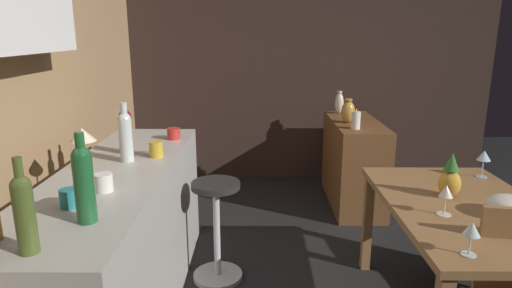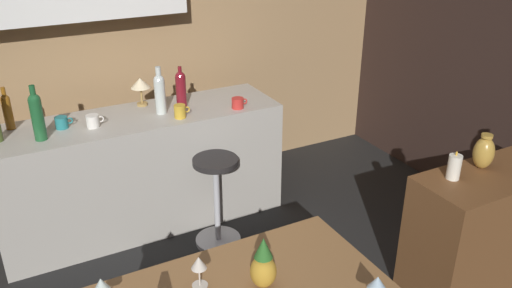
% 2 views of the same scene
% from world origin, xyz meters
% --- Properties ---
extents(wall_kitchen_back, '(5.20, 0.33, 2.60)m').
position_xyz_m(wall_kitchen_back, '(-0.06, 2.08, 1.41)').
color(wall_kitchen_back, '#9E7A51').
rests_on(wall_kitchen_back, ground_plane).
extents(kitchen_counter, '(2.10, 0.60, 0.90)m').
position_xyz_m(kitchen_counter, '(-0.02, 1.45, 0.45)').
color(kitchen_counter, '#B2ADA3').
rests_on(kitchen_counter, ground_plane).
extents(sideboard_cabinet, '(1.10, 0.44, 0.82)m').
position_xyz_m(sideboard_cabinet, '(1.75, -0.27, 0.41)').
color(sideboard_cabinet, brown).
rests_on(sideboard_cabinet, ground_plane).
extents(bar_stool, '(0.34, 0.34, 0.69)m').
position_xyz_m(bar_stool, '(0.37, 0.93, 0.37)').
color(bar_stool, '#262323').
rests_on(bar_stool, ground_plane).
extents(wine_glass_left, '(0.07, 0.07, 0.16)m').
position_xyz_m(wine_glass_left, '(-0.24, -0.29, 0.86)').
color(wine_glass_left, silver).
rests_on(wine_glass_left, dining_table).
extents(wine_glass_right, '(0.08, 0.08, 0.18)m').
position_xyz_m(wine_glass_right, '(0.35, -0.78, 0.88)').
color(wine_glass_right, silver).
rests_on(wine_glass_right, dining_table).
extents(wine_glass_center, '(0.07, 0.07, 0.15)m').
position_xyz_m(wine_glass_center, '(-0.65, -0.23, 0.85)').
color(wine_glass_center, silver).
rests_on(wine_glass_center, dining_table).
extents(pineapple_centerpiece, '(0.12, 0.12, 0.26)m').
position_xyz_m(pineapple_centerpiece, '(0.01, -0.42, 0.85)').
color(pineapple_centerpiece, gold).
rests_on(pineapple_centerpiece, dining_table).
extents(wine_bottle_amber, '(0.06, 0.06, 0.30)m').
position_xyz_m(wine_bottle_amber, '(-0.84, 1.62, 1.04)').
color(wine_bottle_amber, '#8C5114').
rests_on(wine_bottle_amber, kitchen_counter).
extents(wine_bottle_ruby, '(0.08, 0.08, 0.31)m').
position_xyz_m(wine_bottle_ruby, '(0.34, 1.48, 1.05)').
color(wine_bottle_ruby, maroon).
rests_on(wine_bottle_ruby, kitchen_counter).
extents(wine_bottle_clear, '(0.08, 0.08, 0.35)m').
position_xyz_m(wine_bottle_clear, '(0.16, 1.43, 1.06)').
color(wine_bottle_clear, silver).
rests_on(wine_bottle_clear, kitchen_counter).
extents(wine_bottle_green, '(0.08, 0.08, 0.37)m').
position_xyz_m(wine_bottle_green, '(-0.68, 1.34, 1.07)').
color(wine_bottle_green, '#1E592D').
rests_on(wine_bottle_green, kitchen_counter).
extents(cup_mustard, '(0.12, 0.08, 0.10)m').
position_xyz_m(cup_mustard, '(0.25, 1.27, 0.95)').
color(cup_mustard, gold).
rests_on(cup_mustard, kitchen_counter).
extents(cup_white, '(0.12, 0.09, 0.09)m').
position_xyz_m(cup_white, '(-0.34, 1.39, 0.94)').
color(cup_white, white).
rests_on(cup_white, kitchen_counter).
extents(cup_red, '(0.13, 0.09, 0.08)m').
position_xyz_m(cup_red, '(0.70, 1.25, 0.94)').
color(cup_red, red).
rests_on(cup_red, kitchen_counter).
extents(cup_teal, '(0.12, 0.08, 0.08)m').
position_xyz_m(cup_teal, '(-0.53, 1.47, 0.94)').
color(cup_teal, teal).
rests_on(cup_teal, kitchen_counter).
extents(counter_lamp, '(0.15, 0.15, 0.22)m').
position_xyz_m(counter_lamp, '(0.08, 1.65, 1.07)').
color(counter_lamp, '#A58447').
rests_on(counter_lamp, kitchen_counter).
extents(pillar_candle_tall, '(0.08, 0.08, 0.18)m').
position_xyz_m(pillar_candle_tall, '(1.41, -0.20, 0.90)').
color(pillar_candle_tall, white).
rests_on(pillar_candle_tall, sideboard_cabinet).
extents(vase_brass, '(0.13, 0.13, 0.22)m').
position_xyz_m(vase_brass, '(1.67, -0.18, 0.93)').
color(vase_brass, '#B78C38').
rests_on(vase_brass, sideboard_cabinet).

